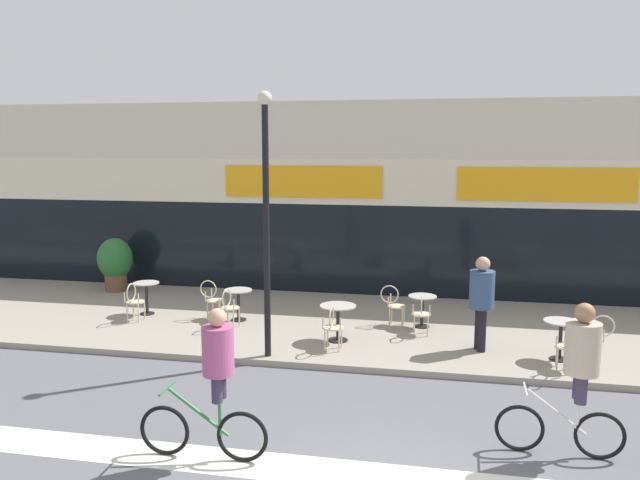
{
  "coord_description": "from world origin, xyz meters",
  "views": [
    {
      "loc": [
        0.61,
        -6.2,
        4.08
      ],
      "look_at": [
        -1.94,
        6.67,
        2.08
      ],
      "focal_mm": 35.0,
      "sensor_mm": 36.0,
      "label": 1
    }
  ],
  "objects_px": {
    "cafe_chair_2_near": "(332,325)",
    "cyclist_0": "(577,367)",
    "cafe_chair_3_near": "(421,311)",
    "bistro_table_4": "(561,332)",
    "cafe_chair_4_side": "(597,335)",
    "cafe_chair_3_side": "(394,303)",
    "pedestrian_near_end": "(482,295)",
    "planter_pot": "(115,262)",
    "bistro_table_1": "(238,299)",
    "cafe_chair_0_near": "(134,299)",
    "cyclist_2": "(214,375)",
    "cafe_chair_1_side": "(212,297)",
    "bistro_table_3": "(422,305)",
    "cafe_chair_1_near": "(229,305)",
    "bistro_table_0": "(146,292)",
    "lamp_post": "(266,206)",
    "bistro_table_2": "(338,315)",
    "cafe_chair_4_near": "(567,343)"
  },
  "relations": [
    {
      "from": "cafe_chair_0_near",
      "to": "cafe_chair_1_near",
      "type": "height_order",
      "value": "same"
    },
    {
      "from": "bistro_table_4",
      "to": "planter_pot",
      "type": "xyz_separation_m",
      "value": [
        -10.96,
        3.53,
        0.27
      ]
    },
    {
      "from": "cafe_chair_0_near",
      "to": "cafe_chair_4_side",
      "type": "bearing_deg",
      "value": -94.41
    },
    {
      "from": "cafe_chair_3_side",
      "to": "bistro_table_0",
      "type": "bearing_deg",
      "value": -173.87
    },
    {
      "from": "cafe_chair_1_side",
      "to": "cafe_chair_3_near",
      "type": "relative_size",
      "value": 1.0
    },
    {
      "from": "bistro_table_0",
      "to": "cyclist_0",
      "type": "height_order",
      "value": "cyclist_0"
    },
    {
      "from": "cafe_chair_1_side",
      "to": "cyclist_0",
      "type": "height_order",
      "value": "cyclist_0"
    },
    {
      "from": "cafe_chair_3_side",
      "to": "planter_pot",
      "type": "height_order",
      "value": "planter_pot"
    },
    {
      "from": "cafe_chair_3_near",
      "to": "cafe_chair_2_near",
      "type": "bearing_deg",
      "value": 126.95
    },
    {
      "from": "bistro_table_2",
      "to": "cafe_chair_4_side",
      "type": "bearing_deg",
      "value": -3.99
    },
    {
      "from": "cafe_chair_1_side",
      "to": "cafe_chair_4_side",
      "type": "relative_size",
      "value": 1.0
    },
    {
      "from": "bistro_table_4",
      "to": "cafe_chair_3_near",
      "type": "height_order",
      "value": "cafe_chair_3_near"
    },
    {
      "from": "cafe_chair_2_near",
      "to": "cyclist_0",
      "type": "height_order",
      "value": "cyclist_0"
    },
    {
      "from": "bistro_table_3",
      "to": "cafe_chair_4_near",
      "type": "height_order",
      "value": "cafe_chair_4_near"
    },
    {
      "from": "bistro_table_3",
      "to": "cyclist_2",
      "type": "distance_m",
      "value": 6.71
    },
    {
      "from": "planter_pot",
      "to": "cyclist_0",
      "type": "relative_size",
      "value": 0.7
    },
    {
      "from": "cafe_chair_0_near",
      "to": "cyclist_2",
      "type": "xyz_separation_m",
      "value": [
        3.97,
        -5.39,
        0.52
      ]
    },
    {
      "from": "bistro_table_0",
      "to": "cafe_chair_0_near",
      "type": "distance_m",
      "value": 0.63
    },
    {
      "from": "cafe_chair_1_near",
      "to": "cyclist_0",
      "type": "distance_m",
      "value": 7.65
    },
    {
      "from": "cafe_chair_1_near",
      "to": "pedestrian_near_end",
      "type": "bearing_deg",
      "value": -87.57
    },
    {
      "from": "bistro_table_0",
      "to": "cafe_chair_2_near",
      "type": "height_order",
      "value": "cafe_chair_2_near"
    },
    {
      "from": "cafe_chair_3_near",
      "to": "cyclist_0",
      "type": "height_order",
      "value": "cyclist_0"
    },
    {
      "from": "bistro_table_0",
      "to": "bistro_table_4",
      "type": "bearing_deg",
      "value": -9.18
    },
    {
      "from": "cafe_chair_3_side",
      "to": "pedestrian_near_end",
      "type": "height_order",
      "value": "pedestrian_near_end"
    },
    {
      "from": "bistro_table_4",
      "to": "cafe_chair_0_near",
      "type": "bearing_deg",
      "value": 174.74
    },
    {
      "from": "bistro_table_4",
      "to": "planter_pot",
      "type": "bearing_deg",
      "value": 162.16
    },
    {
      "from": "cyclist_2",
      "to": "cafe_chair_0_near",
      "type": "bearing_deg",
      "value": -54.98
    },
    {
      "from": "bistro_table_1",
      "to": "cyclist_0",
      "type": "bearing_deg",
      "value": -38.24
    },
    {
      "from": "bistro_table_1",
      "to": "cafe_chair_0_near",
      "type": "bearing_deg",
      "value": -166.73
    },
    {
      "from": "cafe_chair_0_near",
      "to": "cafe_chair_2_near",
      "type": "distance_m",
      "value": 4.9
    },
    {
      "from": "cafe_chair_1_near",
      "to": "planter_pot",
      "type": "bearing_deg",
      "value": 64.07
    },
    {
      "from": "cyclist_2",
      "to": "pedestrian_near_end",
      "type": "xyz_separation_m",
      "value": [
        3.61,
        4.85,
        0.07
      ]
    },
    {
      "from": "bistro_table_2",
      "to": "pedestrian_near_end",
      "type": "distance_m",
      "value": 2.87
    },
    {
      "from": "cafe_chair_3_near",
      "to": "cyclist_0",
      "type": "bearing_deg",
      "value": -156.73
    },
    {
      "from": "cafe_chair_2_near",
      "to": "cyclist_2",
      "type": "relative_size",
      "value": 0.44
    },
    {
      "from": "bistro_table_2",
      "to": "cafe_chair_3_side",
      "type": "relative_size",
      "value": 0.82
    },
    {
      "from": "cafe_chair_1_side",
      "to": "cafe_chair_3_near",
      "type": "bearing_deg",
      "value": -1.26
    },
    {
      "from": "cafe_chair_1_near",
      "to": "cyclist_2",
      "type": "relative_size",
      "value": 0.44
    },
    {
      "from": "lamp_post",
      "to": "planter_pot",
      "type": "bearing_deg",
      "value": 141.93
    },
    {
      "from": "cafe_chair_3_side",
      "to": "bistro_table_3",
      "type": "bearing_deg",
      "value": 3.59
    },
    {
      "from": "bistro_table_2",
      "to": "cyclist_2",
      "type": "bearing_deg",
      "value": -99.26
    },
    {
      "from": "planter_pot",
      "to": "lamp_post",
      "type": "xyz_separation_m",
      "value": [
        5.57,
        -4.36,
        2.06
      ]
    },
    {
      "from": "planter_pot",
      "to": "lamp_post",
      "type": "distance_m",
      "value": 7.37
    },
    {
      "from": "cafe_chair_3_near",
      "to": "cyclist_2",
      "type": "relative_size",
      "value": 0.44
    },
    {
      "from": "bistro_table_3",
      "to": "cafe_chair_2_near",
      "type": "height_order",
      "value": "cafe_chair_2_near"
    },
    {
      "from": "planter_pot",
      "to": "pedestrian_near_end",
      "type": "bearing_deg",
      "value": -18.75
    },
    {
      "from": "cafe_chair_3_side",
      "to": "bistro_table_2",
      "type": "bearing_deg",
      "value": -123.55
    },
    {
      "from": "bistro_table_4",
      "to": "cafe_chair_4_side",
      "type": "distance_m",
      "value": 0.63
    },
    {
      "from": "bistro_table_4",
      "to": "cafe_chair_4_side",
      "type": "relative_size",
      "value": 0.83
    },
    {
      "from": "bistro_table_4",
      "to": "cafe_chair_0_near",
      "type": "relative_size",
      "value": 0.83
    }
  ]
}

